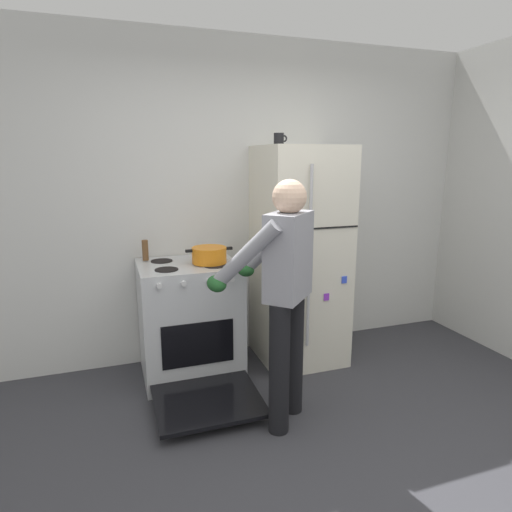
{
  "coord_description": "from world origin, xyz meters",
  "views": [
    {
      "loc": [
        -1.11,
        -1.7,
        1.72
      ],
      "look_at": [
        -0.07,
        1.32,
        1.0
      ],
      "focal_mm": 30.56,
      "sensor_mm": 36.0,
      "label": 1
    }
  ],
  "objects_px": {
    "person_cook": "(282,283)",
    "coffee_mug": "(279,139)",
    "red_pot": "(209,255)",
    "pepper_mill": "(145,250)",
    "stove_range": "(190,321)",
    "refrigerator": "(299,256)"
  },
  "relations": [
    {
      "from": "person_cook",
      "to": "pepper_mill",
      "type": "relative_size",
      "value": 9.86
    },
    {
      "from": "red_pot",
      "to": "coffee_mug",
      "type": "xyz_separation_m",
      "value": [
        0.61,
        0.1,
        0.88
      ]
    },
    {
      "from": "red_pot",
      "to": "pepper_mill",
      "type": "xyz_separation_m",
      "value": [
        -0.46,
        0.25,
        0.02
      ]
    },
    {
      "from": "stove_range",
      "to": "person_cook",
      "type": "height_order",
      "value": "person_cook"
    },
    {
      "from": "stove_range",
      "to": "person_cook",
      "type": "distance_m",
      "value": 1.06
    },
    {
      "from": "stove_range",
      "to": "person_cook",
      "type": "bearing_deg",
      "value": -61.23
    },
    {
      "from": "coffee_mug",
      "to": "stove_range",
      "type": "bearing_deg",
      "value": -174.95
    },
    {
      "from": "person_cook",
      "to": "red_pot",
      "type": "xyz_separation_m",
      "value": [
        -0.29,
        0.79,
        0.03
      ]
    },
    {
      "from": "red_pot",
      "to": "person_cook",
      "type": "bearing_deg",
      "value": -69.81
    },
    {
      "from": "pepper_mill",
      "to": "red_pot",
      "type": "bearing_deg",
      "value": -28.52
    },
    {
      "from": "refrigerator",
      "to": "pepper_mill",
      "type": "height_order",
      "value": "refrigerator"
    },
    {
      "from": "person_cook",
      "to": "coffee_mug",
      "type": "relative_size",
      "value": 14.28
    },
    {
      "from": "person_cook",
      "to": "pepper_mill",
      "type": "height_order",
      "value": "person_cook"
    },
    {
      "from": "person_cook",
      "to": "stove_range",
      "type": "bearing_deg",
      "value": 118.77
    },
    {
      "from": "refrigerator",
      "to": "red_pot",
      "type": "height_order",
      "value": "refrigerator"
    },
    {
      "from": "stove_range",
      "to": "pepper_mill",
      "type": "distance_m",
      "value": 0.67
    },
    {
      "from": "stove_range",
      "to": "red_pot",
      "type": "height_order",
      "value": "red_pot"
    },
    {
      "from": "stove_range",
      "to": "coffee_mug",
      "type": "height_order",
      "value": "coffee_mug"
    },
    {
      "from": "red_pot",
      "to": "refrigerator",
      "type": "bearing_deg",
      "value": 3.61
    },
    {
      "from": "red_pot",
      "to": "coffee_mug",
      "type": "height_order",
      "value": "coffee_mug"
    },
    {
      "from": "red_pot",
      "to": "coffee_mug",
      "type": "relative_size",
      "value": 3.27
    },
    {
      "from": "person_cook",
      "to": "coffee_mug",
      "type": "height_order",
      "value": "coffee_mug"
    }
  ]
}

